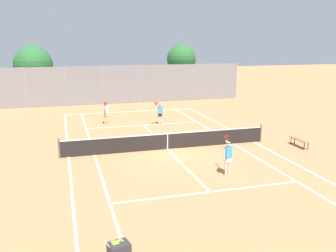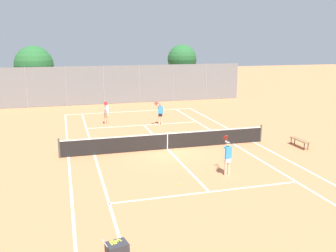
# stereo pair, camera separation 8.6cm
# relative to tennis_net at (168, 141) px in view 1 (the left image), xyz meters

# --- Properties ---
(ground_plane) EXTENTS (120.00, 120.00, 0.00)m
(ground_plane) POSITION_rel_tennis_net_xyz_m (0.00, 0.00, -0.51)
(ground_plane) COLOR #CC7A4C
(court_line_markings) EXTENTS (11.10, 23.90, 0.01)m
(court_line_markings) POSITION_rel_tennis_net_xyz_m (0.00, 0.00, -0.51)
(court_line_markings) COLOR white
(court_line_markings) RESTS_ON ground
(tennis_net) EXTENTS (12.00, 0.10, 1.07)m
(tennis_net) POSITION_rel_tennis_net_xyz_m (0.00, 0.00, 0.00)
(tennis_net) COLOR #474C47
(tennis_net) RESTS_ON ground
(player_near_side) EXTENTS (0.54, 0.84, 1.77)m
(player_near_side) POSITION_rel_tennis_net_xyz_m (1.53, -4.76, 0.42)
(player_near_side) COLOR beige
(player_near_side) RESTS_ON ground
(player_far_left) EXTENTS (0.48, 0.87, 1.77)m
(player_far_left) POSITION_rel_tennis_net_xyz_m (-2.59, 7.50, 0.42)
(player_far_left) COLOR #D8A884
(player_far_left) RESTS_ON ground
(player_far_right) EXTENTS (0.82, 0.70, 1.77)m
(player_far_right) POSITION_rel_tennis_net_xyz_m (1.23, 6.29, 0.42)
(player_far_right) COLOR beige
(player_far_right) RESTS_ON ground
(loose_tennis_ball_0) EXTENTS (0.07, 0.07, 0.07)m
(loose_tennis_ball_0) POSITION_rel_tennis_net_xyz_m (-0.99, -5.33, -0.48)
(loose_tennis_ball_0) COLOR #D1DB33
(loose_tennis_ball_0) RESTS_ON ground
(loose_tennis_ball_1) EXTENTS (0.07, 0.07, 0.07)m
(loose_tennis_ball_1) POSITION_rel_tennis_net_xyz_m (-4.68, 10.67, -0.48)
(loose_tennis_ball_1) COLOR #D1DB33
(loose_tennis_ball_1) RESTS_ON ground
(loose_tennis_ball_2) EXTENTS (0.07, 0.07, 0.07)m
(loose_tennis_ball_2) POSITION_rel_tennis_net_xyz_m (2.40, 8.72, -0.48)
(loose_tennis_ball_2) COLOR #D1DB33
(loose_tennis_ball_2) RESTS_ON ground
(loose_tennis_ball_3) EXTENTS (0.07, 0.07, 0.07)m
(loose_tennis_ball_3) POSITION_rel_tennis_net_xyz_m (3.49, 5.26, -0.48)
(loose_tennis_ball_3) COLOR #D1DB33
(loose_tennis_ball_3) RESTS_ON ground
(courtside_bench) EXTENTS (0.36, 1.50, 0.47)m
(courtside_bench) POSITION_rel_tennis_net_xyz_m (7.54, -1.67, -0.10)
(courtside_bench) COLOR olive
(courtside_bench) RESTS_ON ground
(back_fence) EXTENTS (24.62, 0.08, 3.71)m
(back_fence) POSITION_rel_tennis_net_xyz_m (-0.00, 16.36, 1.34)
(back_fence) COLOR gray
(back_fence) RESTS_ON ground
(tree_behind_left) EXTENTS (3.69, 3.69, 5.55)m
(tree_behind_left) POSITION_rel_tennis_net_xyz_m (-8.14, 18.69, 3.05)
(tree_behind_left) COLOR brown
(tree_behind_left) RESTS_ON ground
(tree_behind_right) EXTENTS (3.13, 3.13, 5.60)m
(tree_behind_right) POSITION_rel_tennis_net_xyz_m (7.08, 19.19, 3.45)
(tree_behind_right) COLOR brown
(tree_behind_right) RESTS_ON ground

